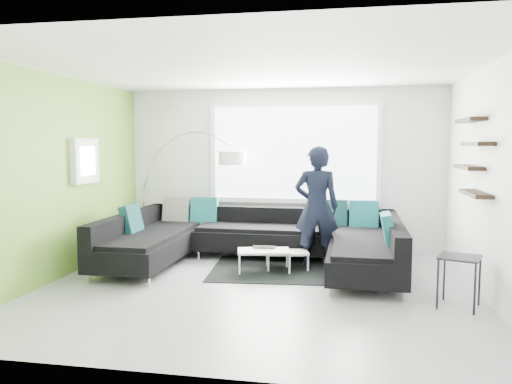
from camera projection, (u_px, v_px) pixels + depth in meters
ground at (258, 288)px, 6.42m from camera, size 5.50×5.50×0.00m
room_shell at (263, 147)px, 6.44m from camera, size 5.54×5.04×2.82m
sectional_sofa at (254, 242)px, 7.39m from camera, size 4.24×2.65×0.91m
rug at (287, 269)px, 7.34m from camera, size 2.32×1.77×0.01m
coffee_table at (276, 260)px, 7.31m from camera, size 1.07×0.76×0.32m
arc_lamp at (143, 190)px, 8.80m from camera, size 2.05×1.11×2.07m
side_table at (459, 282)px, 5.64m from camera, size 0.55×0.55×0.59m
person at (317, 207)px, 7.47m from camera, size 0.76×0.59×1.82m
laptop at (264, 248)px, 7.31m from camera, size 0.36×0.25×0.03m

